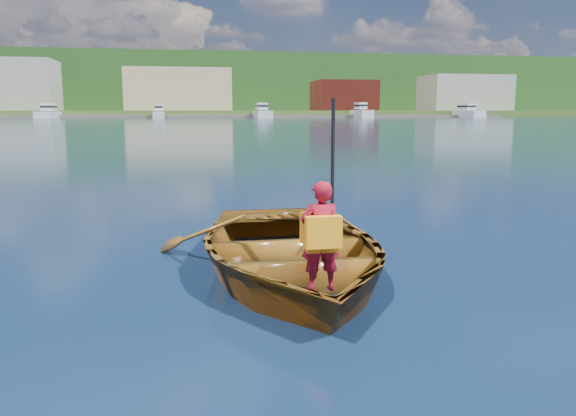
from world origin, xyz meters
TOP-DOWN VIEW (x-y plane):
  - ground at (0.00, 0.00)m, footprint 600.00×600.00m
  - rowboat at (-1.34, 0.12)m, footprint 3.01×4.20m
  - child_paddler at (-1.19, -0.78)m, footprint 0.39×0.34m
  - shoreline at (0.00, 236.61)m, footprint 400.00×140.00m
  - dock at (5.91, 148.00)m, footprint 160.04×6.16m
  - waterfront_buildings at (-7.74, 165.00)m, footprint 202.00×16.00m
  - marina_yachts at (10.15, 143.32)m, footprint 142.88×13.52m
  - hillside_trees at (18.87, 241.85)m, footprint 226.76×85.23m

SIDE VIEW (x-z plane):
  - ground at x=0.00m, z-range 0.00..0.00m
  - rowboat at x=-1.34m, z-range -0.15..0.72m
  - dock at x=5.91m, z-range 0.00..0.80m
  - child_paddler at x=-1.19m, z-range -0.27..1.56m
  - marina_yachts at x=10.15m, z-range -0.78..3.60m
  - waterfront_buildings at x=-7.74m, z-range 0.74..14.74m
  - shoreline at x=0.00m, z-range -0.68..21.32m
  - hillside_trees at x=18.87m, z-range 5.81..31.50m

